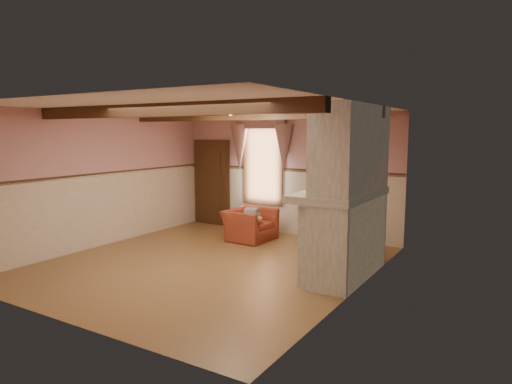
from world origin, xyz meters
The scene contains 26 objects.
floor centered at (0.00, 0.00, 0.00)m, with size 5.50×6.00×0.01m, color brown.
ceiling centered at (0.00, 0.00, 2.80)m, with size 5.50×6.00×0.01m, color silver.
wall_back centered at (0.00, 3.00, 1.40)m, with size 5.50×0.02×2.80m, color tan.
wall_front centered at (0.00, -3.00, 1.40)m, with size 5.50×0.02×2.80m, color tan.
wall_left centered at (-2.75, 0.00, 1.40)m, with size 0.02×6.00×2.80m, color tan.
wall_right centered at (2.75, 0.00, 1.40)m, with size 0.02×6.00×2.80m, color tan.
wainscot centered at (0.00, 0.00, 0.75)m, with size 5.50×6.00×1.50m, color beige, non-canonical shape.
chair_rail centered at (0.00, 0.00, 1.50)m, with size 5.50×6.00×0.08m, color black, non-canonical shape.
firebox centered at (2.00, 0.60, 0.45)m, with size 0.20×0.95×0.90m, color black.
armchair centered at (-0.33, 1.96, 0.34)m, with size 1.04×0.91×0.68m, color maroon.
side_table centered at (-0.15, 1.72, 0.28)m, with size 0.46×0.46×0.55m, color brown.
book_stack centered at (-0.17, 1.75, 0.65)m, with size 0.26×0.32×0.20m, color #B7AD8C.
radiator centered at (-0.70, 2.70, 0.30)m, with size 0.70×0.18×0.60m, color silver.
bowl centered at (2.24, 0.61, 1.46)m, with size 0.34×0.34×0.08m, color brown.
mantel_clock centered at (2.24, 1.40, 1.52)m, with size 0.14×0.24×0.20m, color black.
oil_lamp centered at (2.24, 0.89, 1.56)m, with size 0.11×0.11×0.28m, color gold.
candle_red centered at (2.24, -0.19, 1.50)m, with size 0.06×0.06×0.16m, color #A31914.
jar_yellow centered at (2.24, 0.33, 1.48)m, with size 0.06×0.06×0.12m, color gold.
fireplace centered at (2.42, 0.60, 1.40)m, with size 0.85×2.00×2.80m, color gray.
mantel centered at (2.24, 0.60, 1.36)m, with size 1.05×2.05×0.12m, color gray.
overmantel_mirror centered at (2.06, 0.60, 1.97)m, with size 0.06×1.44×1.04m, color silver.
door centered at (-2.10, 2.94, 1.05)m, with size 1.10×0.10×2.10m, color black.
window centered at (-0.60, 2.97, 1.65)m, with size 1.06×0.08×2.02m, color white.
window_drapes centered at (-0.60, 2.88, 2.25)m, with size 1.30×0.14×1.40m, color gray.
ceiling_beam_front centered at (0.00, -1.20, 2.70)m, with size 5.50×0.18×0.20m, color black.
ceiling_beam_back centered at (0.00, 1.20, 2.70)m, with size 5.50×0.18×0.20m, color black.
Camera 1 is at (4.90, -6.43, 2.37)m, focal length 32.00 mm.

